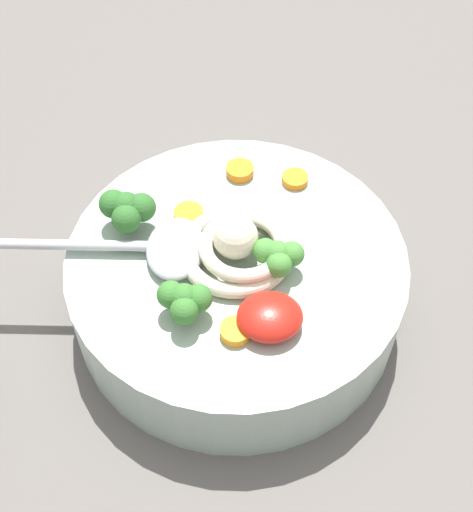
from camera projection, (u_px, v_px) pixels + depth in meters
The scene contains 12 objects.
table_slab at pixel (281, 304), 59.94cm from camera, with size 132.96×132.96×3.67cm, color #5B5651.
soup_bowl at pixel (236, 281), 54.90cm from camera, with size 25.97×25.97×6.68cm.
noodle_pile at pixel (238, 246), 51.42cm from camera, with size 9.53×9.35×3.83cm.
soup_spoon at pixel (157, 248), 51.84cm from camera, with size 17.43×6.36×1.60cm.
chili_sauce_dollop at pixel (270, 317), 47.71cm from camera, with size 4.61×4.15×2.08cm, color red.
broccoli_floret_beside_chili at pixel (184, 300), 47.49cm from camera, with size 3.86×3.32×3.06cm.
broccoli_floret_rear at pixel (127, 210), 52.43cm from camera, with size 4.35×3.74×3.44cm.
broccoli_floret_left at pixel (278, 256), 50.03cm from camera, with size 3.70×3.18×2.93cm.
carrot_slice_right at pixel (189, 213), 54.82cm from camera, with size 2.34×2.34×0.40cm, color orange.
carrot_slice_front at pixel (295, 179), 57.04cm from camera, with size 2.14×2.14×0.62cm, color orange.
carrot_slice_far at pixel (235, 331), 47.74cm from camera, with size 2.18×2.18×0.76cm, color orange.
carrot_slice_beside_noodles at pixel (240, 171), 57.54cm from camera, with size 2.29×2.29×0.79cm, color orange.
Camera 1 is at (-6.03, -33.87, 51.24)cm, focal length 48.79 mm.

